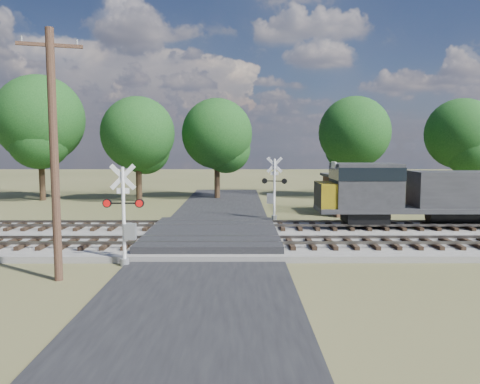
{
  "coord_description": "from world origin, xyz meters",
  "views": [
    {
      "loc": [
        1.44,
        -24.8,
        5.18
      ],
      "look_at": [
        1.51,
        2.0,
        2.55
      ],
      "focal_mm": 35.0,
      "sensor_mm": 36.0,
      "label": 1
    }
  ],
  "objects_px": {
    "crossing_signal_far": "(273,194)",
    "utility_pole": "(54,150)",
    "equipment_shed": "(355,194)",
    "crossing_signal_near": "(126,224)"
  },
  "relations": [
    {
      "from": "crossing_signal_far",
      "to": "utility_pole",
      "type": "height_order",
      "value": "utility_pole"
    },
    {
      "from": "crossing_signal_far",
      "to": "equipment_shed",
      "type": "distance_m",
      "value": 7.26
    },
    {
      "from": "crossing_signal_near",
      "to": "crossing_signal_far",
      "type": "xyz_separation_m",
      "value": [
        7.28,
        12.75,
        0.0
      ]
    },
    {
      "from": "crossing_signal_far",
      "to": "utility_pole",
      "type": "xyz_separation_m",
      "value": [
        -9.39,
        -14.96,
        3.21
      ]
    },
    {
      "from": "equipment_shed",
      "to": "crossing_signal_far",
      "type": "bearing_deg",
      "value": -159.75
    },
    {
      "from": "crossing_signal_far",
      "to": "equipment_shed",
      "type": "bearing_deg",
      "value": -143.16
    },
    {
      "from": "crossing_signal_far",
      "to": "utility_pole",
      "type": "relative_size",
      "value": 0.47
    },
    {
      "from": "crossing_signal_near",
      "to": "crossing_signal_far",
      "type": "bearing_deg",
      "value": 61.45
    },
    {
      "from": "crossing_signal_near",
      "to": "equipment_shed",
      "type": "height_order",
      "value": "crossing_signal_near"
    },
    {
      "from": "crossing_signal_near",
      "to": "utility_pole",
      "type": "relative_size",
      "value": 0.46
    }
  ]
}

